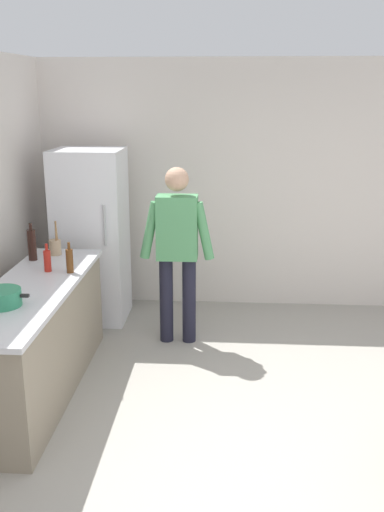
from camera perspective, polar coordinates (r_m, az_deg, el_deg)
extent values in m
plane|color=#9E998E|center=(4.13, 10.13, -19.25)|extent=(14.00, 14.00, 0.00)
cube|color=silver|center=(6.45, 7.96, 6.86)|extent=(6.40, 0.12, 2.70)
cube|color=gray|center=(4.83, -15.22, -8.20)|extent=(0.60, 2.12, 0.86)
cube|color=silver|center=(4.67, -15.62, -3.16)|extent=(0.64, 2.20, 0.04)
cube|color=white|center=(6.11, -9.90, 1.93)|extent=(0.70, 0.64, 1.80)
cylinder|color=#B2B2B7|center=(5.69, -8.63, 3.01)|extent=(0.02, 0.02, 0.40)
cylinder|color=#1E1E2D|center=(5.59, -2.55, -4.35)|extent=(0.13, 0.13, 0.84)
cylinder|color=#1E1E2D|center=(5.57, -0.29, -4.41)|extent=(0.13, 0.13, 0.84)
cube|color=#519960|center=(5.37, -1.48, 2.83)|extent=(0.38, 0.22, 0.60)
sphere|color=tan|center=(5.28, -1.51, 7.59)|extent=(0.22, 0.22, 0.22)
cylinder|color=#519960|center=(5.36, -4.18, 2.56)|extent=(0.20, 0.09, 0.55)
cylinder|color=#519960|center=(5.31, 1.17, 2.48)|extent=(0.20, 0.09, 0.55)
cylinder|color=#2D845B|center=(4.30, -18.32, -3.94)|extent=(0.28, 0.28, 0.12)
cube|color=black|center=(4.24, -16.20, -3.78)|extent=(0.06, 0.03, 0.02)
cylinder|color=tan|center=(5.48, -13.37, 0.84)|extent=(0.11, 0.11, 0.14)
cylinder|color=olive|center=(5.44, -13.25, 2.27)|extent=(0.02, 0.05, 0.22)
cylinder|color=olive|center=(5.43, -13.30, 2.24)|extent=(0.02, 0.04, 0.22)
cylinder|color=#B22319|center=(4.99, -14.09, -0.49)|extent=(0.06, 0.06, 0.18)
cylinder|color=#B22319|center=(4.95, -14.19, 0.84)|extent=(0.02, 0.02, 0.06)
cylinder|color=#5B3314|center=(4.91, -11.99, -0.49)|extent=(0.06, 0.06, 0.20)
cylinder|color=#5B3314|center=(4.88, -12.08, 0.98)|extent=(0.02, 0.02, 0.06)
cylinder|color=black|center=(5.34, -15.53, 1.06)|extent=(0.08, 0.08, 0.28)
cylinder|color=black|center=(5.30, -15.67, 2.83)|extent=(0.03, 0.03, 0.06)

